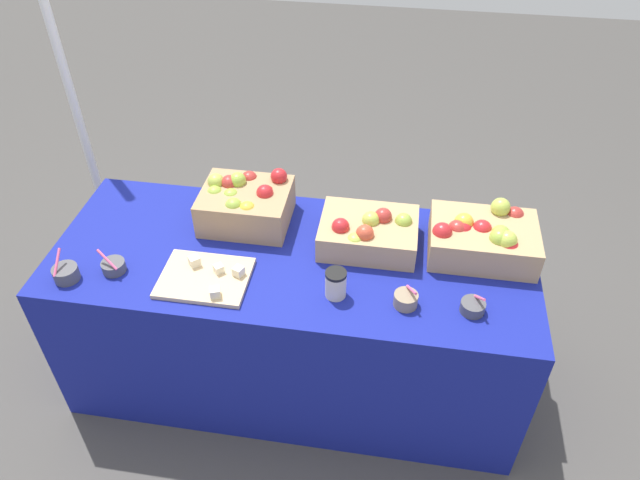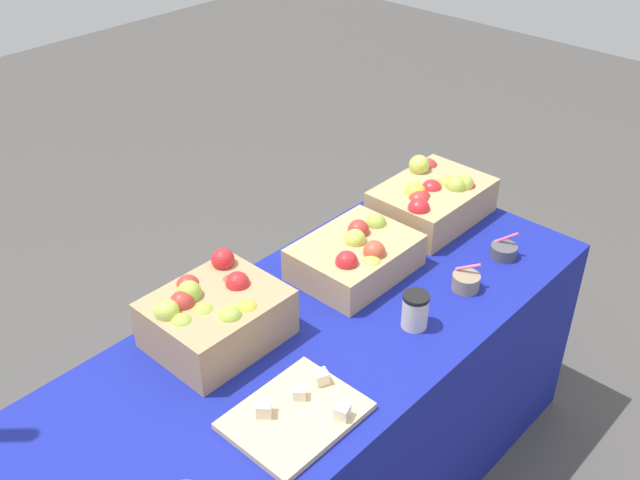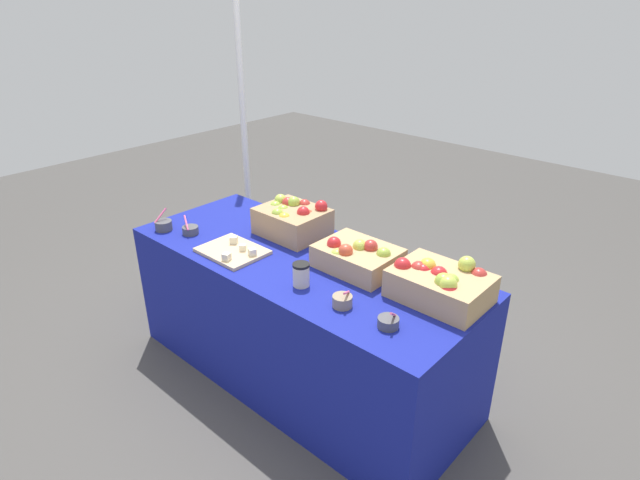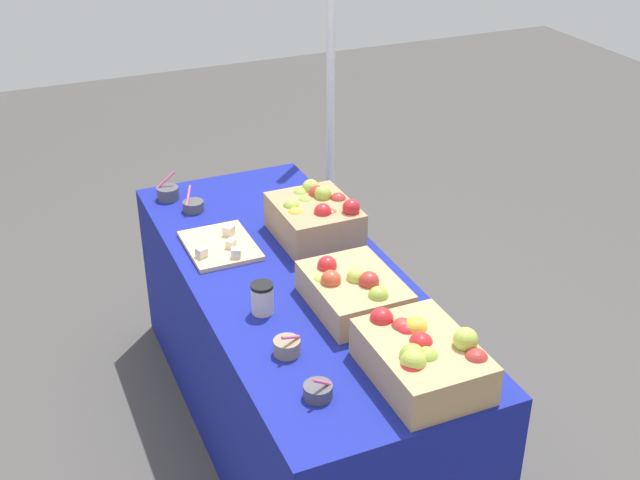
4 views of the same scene
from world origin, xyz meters
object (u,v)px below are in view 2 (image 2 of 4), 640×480
Objects in this scene: apple_crate_middle at (356,255)px; sample_bowl_extra at (466,282)px; apple_crate_left at (433,199)px; sample_bowl_far at (504,251)px; apple_crate_right at (215,315)px; cutting_board_front at (297,414)px; coffee_cup at (415,310)px.

sample_bowl_extra is (0.16, -0.31, -0.04)m from apple_crate_middle.
apple_crate_left reaches higher than sample_bowl_far.
apple_crate_left is 1.14× the size of apple_crate_right.
cutting_board_front is 3.62× the size of sample_bowl_extra.
apple_crate_right is at bearing 176.47° from apple_crate_left.
coffee_cup is (0.43, -0.38, -0.03)m from apple_crate_right.
sample_bowl_far is (0.98, -0.01, 0.01)m from cutting_board_front.
apple_crate_middle is 0.50m from sample_bowl_far.
sample_bowl_extra is at bearing -29.58° from apple_crate_right.
apple_crate_middle is 0.65m from cutting_board_front.
sample_bowl_far is at bearing -97.35° from apple_crate_left.
sample_bowl_far reaches higher than sample_bowl_extra.
coffee_cup reaches higher than cutting_board_front.
cutting_board_front is 0.98m from sample_bowl_far.
apple_crate_right reaches higher than cutting_board_front.
apple_crate_right is 0.99m from sample_bowl_far.
apple_crate_middle is 0.35m from sample_bowl_extra.
apple_crate_middle is at bearing 73.34° from coffee_cup.
coffee_cup is (-0.49, 0.00, 0.03)m from sample_bowl_far.
apple_crate_middle is 4.08× the size of sample_bowl_far.
apple_crate_middle reaches higher than cutting_board_front.
apple_crate_left is 1.24× the size of cutting_board_front.
coffee_cup is at bearing 177.80° from sample_bowl_extra.
apple_crate_right reaches higher than apple_crate_middle.
apple_crate_right is 3.84× the size of sample_bowl_far.
cutting_board_front is 0.49m from coffee_cup.
apple_crate_right is at bearing 138.60° from coffee_cup.
sample_bowl_far is 0.24m from sample_bowl_extra.
apple_crate_left reaches higher than sample_bowl_extra.
apple_crate_middle is 0.31m from coffee_cup.
apple_crate_right is (-0.52, 0.08, 0.02)m from apple_crate_middle.
coffee_cup is (-0.53, -0.32, -0.02)m from apple_crate_left.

